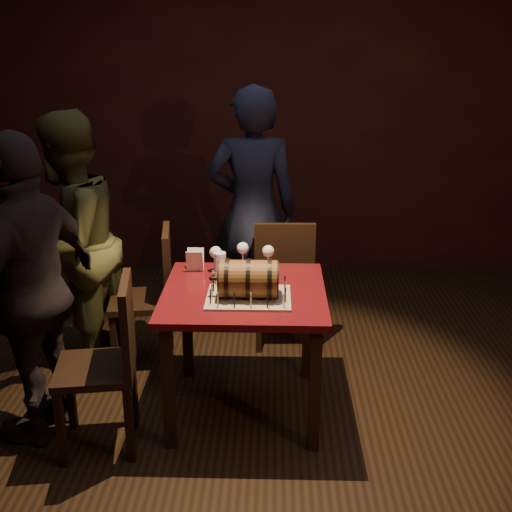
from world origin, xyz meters
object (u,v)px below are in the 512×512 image
(barrel_cake, at_px, (248,279))
(wine_glass_left, at_px, (216,253))
(wine_glass_right, at_px, (268,252))
(person_left_rear, at_px, (70,245))
(person_left_front, at_px, (32,291))
(chair_left_rear, at_px, (153,290))
(chair_left_front, at_px, (110,356))
(person_back, at_px, (252,211))
(pint_of_ale, at_px, (220,266))
(pub_table, at_px, (244,309))
(chair_back, at_px, (284,277))
(wine_glass_mid, at_px, (243,249))

(barrel_cake, relative_size, wine_glass_left, 2.30)
(barrel_cake, bearing_deg, wine_glass_right, 76.76)
(person_left_rear, bearing_deg, person_left_front, 19.59)
(chair_left_rear, bearing_deg, chair_left_front, -93.81)
(person_back, bearing_deg, pint_of_ale, 79.37)
(pint_of_ale, relative_size, person_left_rear, 0.09)
(pub_table, relative_size, chair_left_rear, 0.97)
(pub_table, distance_m, person_left_front, 1.13)
(pub_table, bearing_deg, pint_of_ale, 126.74)
(pint_of_ale, xyz_separation_m, chair_left_rear, (-0.47, 0.34, -0.30))
(chair_back, bearing_deg, wine_glass_right, -101.64)
(pub_table, bearing_deg, barrel_cake, -75.86)
(chair_left_front, bearing_deg, pub_table, 27.72)
(wine_glass_mid, relative_size, pint_of_ale, 1.07)
(barrel_cake, relative_size, chair_back, 0.40)
(chair_back, bearing_deg, wine_glass_left, -128.09)
(barrel_cake, relative_size, chair_left_rear, 0.40)
(wine_glass_mid, bearing_deg, chair_back, 59.92)
(person_back, bearing_deg, wine_glass_mid, 86.28)
(pub_table, height_order, pint_of_ale, pint_of_ale)
(wine_glass_right, bearing_deg, person_left_front, -155.71)
(person_left_rear, relative_size, person_left_front, 1.00)
(chair_back, distance_m, chair_left_rear, 0.89)
(wine_glass_mid, relative_size, person_back, 0.09)
(pint_of_ale, height_order, chair_left_rear, chair_left_rear)
(barrel_cake, height_order, wine_glass_left, barrel_cake)
(pub_table, bearing_deg, wine_glass_mid, 93.84)
(wine_glass_left, height_order, person_left_rear, person_left_rear)
(pint_of_ale, xyz_separation_m, chair_left_front, (-0.53, -0.56, -0.30))
(chair_left_front, bearing_deg, person_left_front, 163.87)
(pint_of_ale, height_order, chair_back, chair_back)
(wine_glass_left, bearing_deg, wine_glass_right, 5.42)
(pint_of_ale, bearing_deg, pub_table, -53.26)
(wine_glass_left, height_order, chair_left_rear, chair_left_rear)
(pint_of_ale, xyz_separation_m, person_left_front, (-0.94, -0.44, 0.01))
(pub_table, height_order, chair_left_rear, chair_left_rear)
(barrel_cake, height_order, wine_glass_right, barrel_cake)
(pub_table, bearing_deg, chair_left_rear, 138.64)
(wine_glass_mid, xyz_separation_m, person_left_rear, (-1.10, 0.15, -0.03))
(person_back, relative_size, person_left_front, 1.07)
(wine_glass_right, bearing_deg, chair_left_rear, 162.80)
(barrel_cake, xyz_separation_m, wine_glass_right, (0.10, 0.43, 0.00))
(chair_left_front, height_order, person_back, person_back)
(wine_glass_mid, distance_m, wine_glass_right, 0.16)
(pub_table, height_order, person_left_front, person_left_front)
(wine_glass_left, xyz_separation_m, pint_of_ale, (0.03, -0.08, -0.05))
(pub_table, height_order, chair_back, chair_back)
(chair_left_rear, xyz_separation_m, person_left_rear, (-0.50, -0.02, 0.31))
(wine_glass_left, relative_size, pint_of_ale, 1.07)
(barrel_cake, xyz_separation_m, wine_glass_left, (-0.21, 0.40, 0.00))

